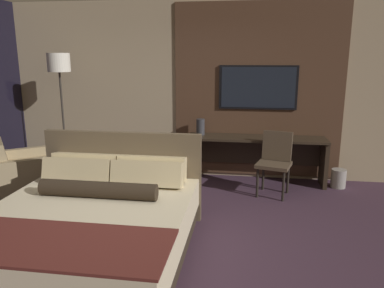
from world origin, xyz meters
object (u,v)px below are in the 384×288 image
(tv, at_px, (258,87))
(waste_bin, at_px, (338,178))
(desk, at_px, (256,150))
(bed, at_px, (92,225))
(vase_tall, at_px, (200,127))
(floor_lamp, at_px, (60,74))
(desk_chair, at_px, (275,157))
(armchair_by_window, at_px, (25,173))

(tv, height_order, waste_bin, tv)
(desk, relative_size, waste_bin, 7.55)
(bed, height_order, vase_tall, bed)
(desk, xyz_separation_m, floor_lamp, (-3.01, -0.30, 1.18))
(tv, height_order, floor_lamp, floor_lamp)
(bed, bearing_deg, desk_chair, 47.00)
(desk_chair, relative_size, armchair_by_window, 0.79)
(bed, relative_size, desk, 1.02)
(armchair_by_window, bearing_deg, tv, -109.52)
(vase_tall, bearing_deg, desk, -1.83)
(vase_tall, relative_size, waste_bin, 0.90)
(waste_bin, bearing_deg, desk, 175.66)
(tv, relative_size, vase_tall, 4.79)
(desk, distance_m, floor_lamp, 3.24)
(desk, relative_size, desk_chair, 2.35)
(desk, relative_size, floor_lamp, 1.06)
(desk_chair, bearing_deg, tv, 126.72)
(waste_bin, bearing_deg, tv, 167.18)
(vase_tall, bearing_deg, armchair_by_window, -159.66)
(desk, bearing_deg, tv, 90.00)
(waste_bin, bearing_deg, bed, -139.81)
(bed, distance_m, armchair_by_window, 2.38)
(armchair_by_window, bearing_deg, waste_bin, -117.52)
(desk_chair, bearing_deg, armchair_by_window, -158.13)
(armchair_by_window, distance_m, floor_lamp, 1.58)
(bed, height_order, tv, tv)
(desk, xyz_separation_m, tv, (0.00, 0.19, 0.96))
(bed, xyz_separation_m, vase_tall, (0.75, 2.55, 0.53))
(floor_lamp, bearing_deg, desk_chair, -3.31)
(desk_chair, height_order, waste_bin, desk_chair)
(tv, distance_m, floor_lamp, 3.06)
(waste_bin, bearing_deg, desk_chair, -157.90)
(floor_lamp, bearing_deg, waste_bin, 2.82)
(bed, distance_m, desk_chair, 2.78)
(vase_tall, height_order, waste_bin, vase_tall)
(tv, height_order, vase_tall, tv)
(desk, distance_m, waste_bin, 1.30)
(desk_chair, distance_m, armchair_by_window, 3.67)
(tv, xyz_separation_m, floor_lamp, (-3.01, -0.49, 0.21))
(waste_bin, bearing_deg, vase_tall, 176.70)
(desk_chair, height_order, armchair_by_window, desk_chair)
(armchair_by_window, bearing_deg, desk, -112.48)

